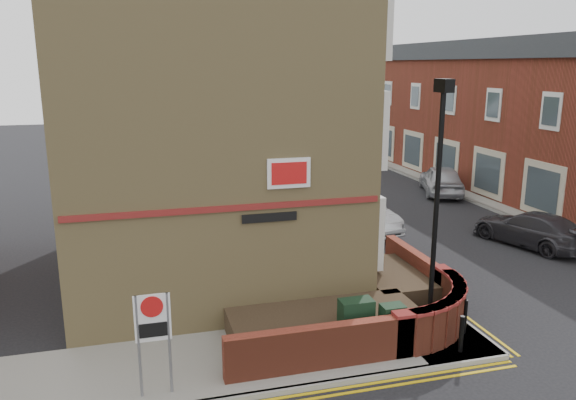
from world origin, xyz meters
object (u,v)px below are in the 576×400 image
at_px(zone_sign, 153,326).
at_px(silver_car_near, 357,212).
at_px(lamppost, 436,213).
at_px(utility_cabinet_large, 356,323).

bearing_deg(zone_sign, silver_car_near, 50.10).
xyz_separation_m(lamppost, silver_car_near, (2.02, 9.61, -2.59)).
height_order(lamppost, zone_sign, lamppost).
height_order(zone_sign, silver_car_near, zone_sign).
distance_m(utility_cabinet_large, zone_sign, 4.86).
bearing_deg(lamppost, utility_cabinet_large, 176.99).
bearing_deg(zone_sign, utility_cabinet_large, 9.69).
relative_size(utility_cabinet_large, silver_car_near, 0.26).
bearing_deg(silver_car_near, lamppost, -111.83).
bearing_deg(utility_cabinet_large, lamppost, -3.01).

